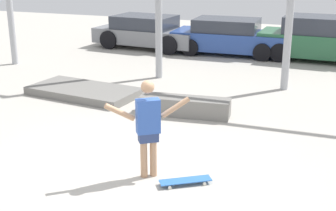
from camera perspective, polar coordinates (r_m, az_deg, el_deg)
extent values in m
plane|color=#B2ADA3|center=(7.97, -4.65, -7.94)|extent=(36.00, 36.00, 0.00)
cylinder|color=tan|center=(7.60, -2.96, -6.06)|extent=(0.11, 0.11, 0.77)
cylinder|color=tan|center=(7.63, -1.80, -5.94)|extent=(0.11, 0.11, 0.77)
cube|color=navy|center=(7.49, -2.41, -3.77)|extent=(0.36, 0.33, 0.17)
cube|color=#3359B2|center=(7.37, -2.45, -1.31)|extent=(0.41, 0.36, 0.55)
sphere|color=tan|center=(7.22, -2.50, 2.28)|extent=(0.21, 0.21, 0.21)
cylinder|color=tan|center=(7.26, -5.91, -0.81)|extent=(0.44, 0.35, 0.33)
cylinder|color=tan|center=(7.44, 0.91, -0.24)|extent=(0.44, 0.35, 0.33)
cube|color=#2D66B2|center=(7.49, 2.14, -9.10)|extent=(0.81, 0.63, 0.01)
cylinder|color=silver|center=(7.67, 3.98, -8.78)|extent=(0.06, 0.06, 0.05)
cylinder|color=silver|center=(7.49, 4.47, -9.51)|extent=(0.06, 0.06, 0.05)
cylinder|color=silver|center=(7.54, -0.18, -9.25)|extent=(0.06, 0.06, 0.05)
cylinder|color=silver|center=(7.35, 0.21, -10.00)|extent=(0.06, 0.06, 0.05)
cube|color=slate|center=(10.52, 2.05, -0.10)|extent=(2.07, 0.72, 0.41)
cube|color=slate|center=(12.23, -10.22, 1.72)|extent=(2.96, 1.74, 0.20)
cube|color=slate|center=(18.16, -2.38, 8.51)|extent=(4.22, 2.10, 0.56)
cube|color=#2D333D|center=(18.15, -2.86, 10.15)|extent=(2.38, 1.79, 0.48)
cylinder|color=black|center=(18.39, 2.39, 8.24)|extent=(0.71, 0.28, 0.70)
cylinder|color=black|center=(16.87, 0.10, 7.37)|extent=(0.71, 0.28, 0.70)
cylinder|color=black|center=(19.51, -4.52, 8.77)|extent=(0.71, 0.28, 0.70)
cylinder|color=black|center=(18.09, -7.22, 7.95)|extent=(0.71, 0.28, 0.70)
cube|color=#284793|center=(17.18, 7.63, 7.87)|extent=(4.11, 1.78, 0.65)
cube|color=#2D333D|center=(17.12, 7.17, 9.72)|extent=(2.27, 1.61, 0.45)
cylinder|color=black|center=(17.82, 12.17, 7.38)|extent=(0.61, 0.23, 0.60)
cylinder|color=black|center=(16.20, 11.39, 6.39)|extent=(0.61, 0.23, 0.60)
cylinder|color=black|center=(18.29, 4.24, 8.00)|extent=(0.61, 0.23, 0.60)
cylinder|color=black|center=(16.72, 2.74, 7.08)|extent=(0.61, 0.23, 0.60)
cube|color=#28603D|center=(16.78, 18.47, 7.08)|extent=(4.33, 1.88, 0.75)
cube|color=#2D333D|center=(16.70, 18.11, 9.34)|extent=(2.41, 1.66, 0.56)
cylinder|color=black|center=(17.78, 14.39, 7.25)|extent=(0.64, 0.25, 0.63)
cylinder|color=black|center=(16.17, 13.45, 6.29)|extent=(0.64, 0.25, 0.63)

